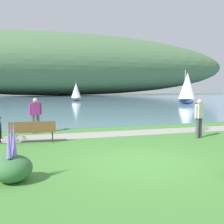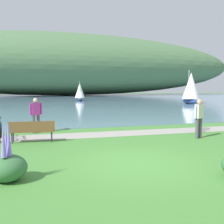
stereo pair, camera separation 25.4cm
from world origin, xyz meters
name	(u,v)px [view 1 (the left image)]	position (x,y,z in m)	size (l,w,h in m)	color
ground_plane	(140,162)	(0.00, 0.00, 0.00)	(200.00, 200.00, 0.00)	#478438
bay_water	(46,99)	(0.00, 47.04, 0.02)	(180.00, 80.00, 0.04)	#6B8EA8
distant_hillside	(60,65)	(5.35, 71.30, 8.78)	(106.72, 28.00, 17.47)	#4C7047
shoreline_path	(99,135)	(0.00, 4.92, 0.01)	(60.00, 1.50, 0.01)	#A39E93
park_bench_near_camera	(33,130)	(-3.00, 3.89, 0.52)	(1.84, 0.64, 0.88)	brown
bicycle_leaning_near_bench	(0,131)	(-4.31, 4.79, 0.40)	(0.17, 1.77, 1.01)	black
bicycle_beside_path	(198,123)	(5.17, 4.63, 0.40)	(1.14, 1.43, 1.01)	black
person_at_shoreline	(35,113)	(-2.84, 6.25, 0.98)	(0.59, 0.32, 1.71)	#4C4C51
person_on_the_grass	(199,116)	(4.01, 2.87, 0.98)	(0.57, 0.34, 1.71)	#4C4C51
echium_bush_closest_to_camera	(12,167)	(-3.52, -0.69, 0.36)	(0.92, 0.92, 1.46)	#386B3D
sailboat_nearest_to_shore	(187,88)	(17.39, 24.84, 2.20)	(2.54, 4.00, 4.59)	navy
sailboat_toward_hillside	(76,92)	(4.40, 37.72, 1.57)	(1.89, 2.85, 3.25)	navy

